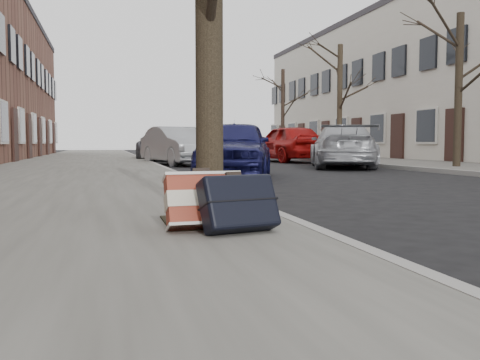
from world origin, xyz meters
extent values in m
cube|color=slate|center=(-3.70, 15.00, 0.06)|extent=(5.00, 70.00, 0.12)
cube|color=#67645D|center=(7.80, 15.00, 0.06)|extent=(4.00, 70.00, 0.12)
cube|color=black|center=(-2.00, 1.20, 0.13)|extent=(0.85, 0.85, 0.02)
cube|color=maroon|center=(-2.15, 0.80, 0.35)|extent=(0.62, 0.36, 0.46)
cube|color=black|center=(-1.92, 0.60, 0.36)|extent=(0.67, 0.49, 0.47)
imported|color=#131447|center=(0.09, 8.95, 0.69)|extent=(2.86, 4.35, 1.38)
imported|color=#9DA1A5|center=(-0.32, 16.12, 0.70)|extent=(2.49, 4.51, 1.41)
imported|color=#3C3C42|center=(-0.26, 21.88, 0.68)|extent=(2.85, 5.13, 1.36)
imported|color=#9EA0A6|center=(4.60, 12.70, 0.69)|extent=(3.42, 5.13, 1.38)
imported|color=#990D0C|center=(4.63, 18.19, 0.79)|extent=(2.48, 4.83, 1.57)
cylinder|color=black|center=(7.20, 10.36, 2.36)|extent=(0.22, 0.22, 4.48)
cylinder|color=black|center=(7.20, 18.55, 2.62)|extent=(0.23, 0.23, 5.01)
cylinder|color=black|center=(7.20, 26.32, 2.60)|extent=(0.21, 0.21, 4.95)
camera|label=1|loc=(-2.92, -3.39, 0.82)|focal=40.00mm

